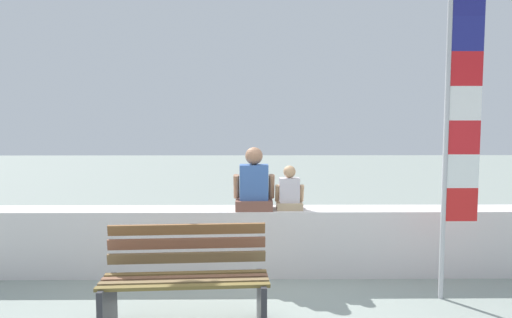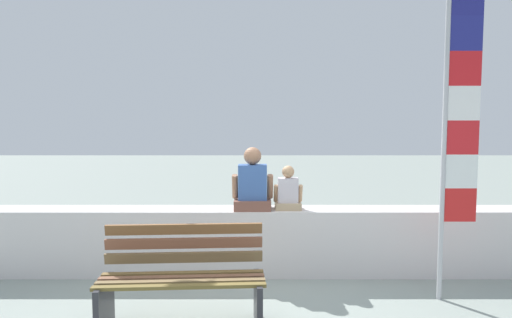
{
  "view_description": "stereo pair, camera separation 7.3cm",
  "coord_description": "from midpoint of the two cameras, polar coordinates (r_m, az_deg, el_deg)",
  "views": [
    {
      "loc": [
        0.13,
        -4.52,
        1.86
      ],
      "look_at": [
        0.19,
        0.99,
        1.39
      ],
      "focal_mm": 32.53,
      "sensor_mm": 36.0,
      "label": 1
    },
    {
      "loc": [
        0.2,
        -4.52,
        1.86
      ],
      "look_at": [
        0.19,
        0.99,
        1.39
      ],
      "focal_mm": 32.53,
      "sensor_mm": 36.0,
      "label": 2
    }
  ],
  "objects": [
    {
      "name": "person_adult",
      "position": [
        5.53,
        -0.63,
        -3.24
      ],
      "size": [
        0.49,
        0.36,
        0.74
      ],
      "color": "brown",
      "rests_on": "seawall_ledge"
    },
    {
      "name": "ground_plane",
      "position": [
        4.89,
        -2.62,
        -17.51
      ],
      "size": [
        40.0,
        40.0,
        0.0
      ],
      "primitive_type": "plane",
      "color": "gray"
    },
    {
      "name": "flag_banner",
      "position": [
        5.12,
        23.18,
        4.52
      ],
      "size": [
        0.37,
        0.05,
        3.24
      ],
      "color": "#B7B7BC",
      "rests_on": "ground"
    },
    {
      "name": "person_child",
      "position": [
        5.56,
        3.75,
        -4.1
      ],
      "size": [
        0.34,
        0.25,
        0.52
      ],
      "color": "tan",
      "rests_on": "seawall_ledge"
    },
    {
      "name": "seawall_ledge",
      "position": [
        5.7,
        -2.28,
        -10.03
      ],
      "size": [
        6.96,
        0.48,
        0.79
      ],
      "primitive_type": "cube",
      "color": "silver",
      "rests_on": "ground"
    },
    {
      "name": "park_bench",
      "position": [
        4.36,
        -9.11,
        -14.65
      ],
      "size": [
        1.5,
        0.7,
        0.88
      ],
      "color": "brown",
      "rests_on": "ground"
    }
  ]
}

